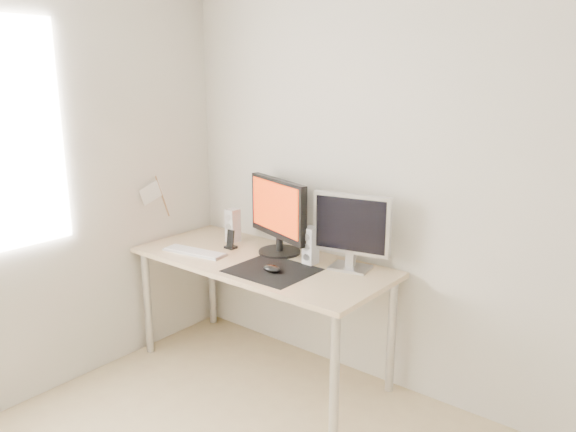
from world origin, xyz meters
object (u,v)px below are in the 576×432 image
Objects in this scene: desk at (261,272)px; speaker_left at (233,226)px; mouse at (271,269)px; main_monitor at (278,213)px; keyboard at (194,252)px; second_monitor at (351,228)px; speaker_right at (311,246)px; phone_dock at (231,243)px.

desk is 0.45m from speaker_left.
speaker_left reaches higher than mouse.
main_monitor is at bearing 87.19° from desk.
mouse is at bearing 3.06° from keyboard.
second_monitor is (0.51, 0.19, 0.32)m from desk.
speaker_left is at bearing 157.57° from desk.
desk is 0.63m from second_monitor.
mouse is at bearing -106.81° from speaker_right.
second_monitor is 0.84m from phone_dock.
desk is 2.98× the size of main_monitor.
speaker_left reaches higher than desk.
keyboard is 3.60× the size of phone_dock.
desk is (-0.20, 0.13, -0.10)m from mouse.
desk is 0.44m from keyboard.
speaker_right is (0.27, -0.03, -0.14)m from main_monitor.
desk is 7.28× the size of speaker_left.
main_monitor reaches higher than speaker_left.
second_monitor is 1.00m from keyboard.
mouse is 0.07× the size of desk.
mouse reaches higher than keyboard.
phone_dock is at bearing -159.35° from main_monitor.
desk is at bearing -159.10° from second_monitor.
speaker_right is (0.28, 0.12, 0.19)m from desk.
speaker_right is (0.66, -0.03, 0.00)m from speaker_left.
mouse is 0.26m from desk.
speaker_right is at bearing -6.55° from main_monitor.
mouse is at bearing -33.81° from desk.
main_monitor is at bearing 173.45° from speaker_right.
second_monitor is (0.31, 0.33, 0.22)m from mouse.
phone_dock is (0.09, -0.11, -0.07)m from speaker_left.
desk is at bearing -22.43° from speaker_left.
speaker_right is (-0.23, -0.07, -0.13)m from second_monitor.
main_monitor is at bearing 123.60° from mouse.
main_monitor is 0.50m from second_monitor.
keyboard is at bearing -93.25° from speaker_left.
keyboard is at bearing -117.36° from phone_dock.
speaker_right is (0.08, 0.26, 0.09)m from mouse.
speaker_right is at bearing 23.21° from keyboard.
mouse is 0.28m from speaker_right.
main_monitor reaches higher than speaker_right.
desk is 0.32m from phone_dock.
mouse is 0.60m from keyboard.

